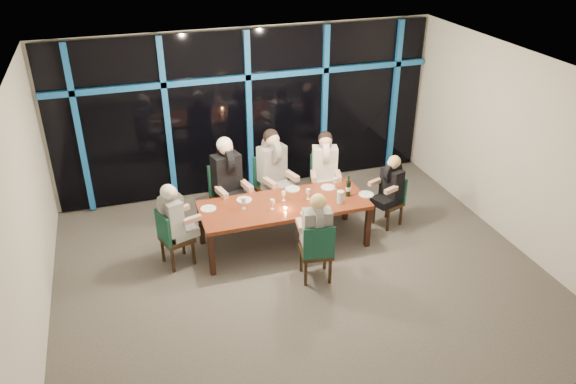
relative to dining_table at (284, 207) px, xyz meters
name	(u,v)px	position (x,y,z in m)	size (l,w,h in m)	color
room	(302,147)	(0.00, -0.80, 1.34)	(7.04, 7.00, 3.02)	#5E5953
window_wall	(249,109)	(0.01, 2.13, 0.87)	(6.86, 0.43, 2.94)	black
dining_table	(284,207)	(0.00, 0.00, 0.00)	(2.60, 1.00, 0.75)	maroon
chair_far_left	(226,192)	(-0.71, 0.92, -0.08)	(0.60, 0.60, 1.08)	black
chair_far_mid	(271,182)	(0.08, 1.03, -0.08)	(0.63, 0.63, 1.08)	black
chair_far_right	(324,180)	(1.01, 0.90, -0.12)	(0.58, 0.58, 1.01)	black
chair_end_left	(171,236)	(-1.76, -0.02, -0.17)	(0.54, 0.54, 0.92)	black
chair_end_right	(392,198)	(1.92, 0.09, -0.20)	(0.51, 0.51, 0.86)	black
chair_near_mid	(317,250)	(0.16, -1.05, -0.15)	(0.50, 0.50, 0.96)	black
diner_far_left	(227,171)	(-0.69, 0.84, 0.35)	(0.61, 0.72, 1.05)	black
diner_far_mid	(273,162)	(0.11, 0.94, 0.35)	(0.63, 0.73, 1.05)	black
diner_far_right	(325,161)	(0.99, 0.82, 0.28)	(0.58, 0.68, 0.98)	white
diner_end_left	(174,213)	(-1.68, 0.00, 0.20)	(0.63, 0.55, 0.90)	black
diner_end_right	(391,181)	(1.85, 0.07, 0.14)	(0.59, 0.52, 0.83)	black
diner_near_mid	(317,224)	(0.17, -0.97, 0.23)	(0.51, 0.63, 0.93)	black
plate_far_left	(244,200)	(-0.56, 0.29, 0.08)	(0.24, 0.24, 0.01)	white
plate_far_mid	(293,189)	(0.27, 0.40, 0.08)	(0.24, 0.24, 0.01)	white
plate_far_right	(328,187)	(0.84, 0.28, 0.08)	(0.24, 0.24, 0.01)	white
plate_end_left	(208,209)	(-1.15, 0.18, 0.08)	(0.24, 0.24, 0.01)	white
plate_end_right	(364,195)	(1.28, -0.13, 0.08)	(0.24, 0.24, 0.01)	white
plate_near_mid	(309,213)	(0.25, -0.41, 0.08)	(0.24, 0.24, 0.01)	white
wine_bottle	(348,188)	(1.04, -0.07, 0.20)	(0.08, 0.08, 0.35)	black
water_pitcher	(340,197)	(0.83, -0.24, 0.17)	(0.12, 0.11, 0.20)	silver
tea_light	(285,208)	(-0.04, -0.18, 0.08)	(0.05, 0.05, 0.03)	#F79F4A
wine_glass_a	(272,202)	(-0.22, -0.12, 0.19)	(0.06, 0.06, 0.17)	silver
wine_glass_b	(284,194)	(0.02, 0.09, 0.19)	(0.06, 0.06, 0.16)	silver
wine_glass_c	(308,192)	(0.40, 0.02, 0.20)	(0.07, 0.07, 0.18)	silver
wine_glass_d	(244,200)	(-0.63, 0.03, 0.21)	(0.07, 0.07, 0.19)	silver
wine_glass_e	(335,181)	(0.93, 0.21, 0.21)	(0.08, 0.08, 0.20)	white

